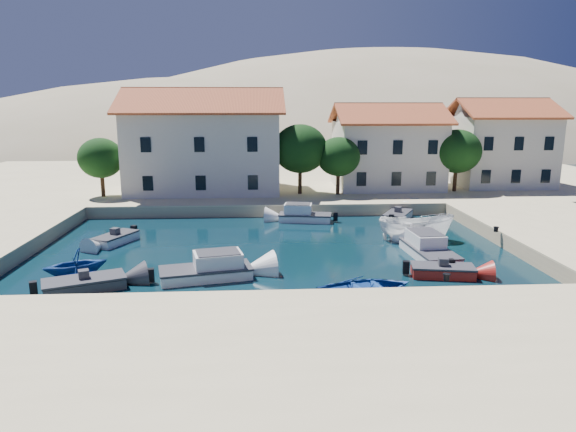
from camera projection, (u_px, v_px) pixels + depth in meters
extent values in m
plane|color=black|center=(279.00, 310.00, 23.37)|extent=(400.00, 400.00, 0.00)
cube|color=#C4B586|center=(286.00, 366.00, 17.41)|extent=(52.00, 12.00, 1.00)
cube|color=#C4B586|center=(283.00, 180.00, 60.45)|extent=(80.00, 36.00, 1.00)
ellipsoid|color=gray|center=(224.00, 219.00, 134.37)|extent=(198.00, 126.00, 72.00)
ellipsoid|color=gray|center=(376.00, 218.00, 157.47)|extent=(220.00, 176.00, 99.00)
cube|color=beige|center=(205.00, 152.00, 49.34)|extent=(14.00, 9.00, 7.50)
pyramid|color=brown|center=(203.00, 100.00, 48.31)|extent=(14.70, 9.45, 2.20)
cube|color=beige|center=(387.00, 155.00, 51.43)|extent=(10.00, 8.00, 6.50)
pyramid|color=brown|center=(388.00, 113.00, 50.55)|extent=(10.50, 8.40, 1.80)
cube|color=beige|center=(499.00, 151.00, 53.03)|extent=(9.00, 8.00, 7.00)
pyramid|color=brown|center=(503.00, 108.00, 52.10)|extent=(9.45, 8.40, 1.80)
cylinder|color=#382314|center=(103.00, 183.00, 46.44)|extent=(0.36, 0.36, 2.50)
ellipsoid|color=black|center=(101.00, 158.00, 45.96)|extent=(4.00, 4.00, 3.60)
cylinder|color=#382314|center=(300.00, 178.00, 47.88)|extent=(0.36, 0.36, 3.00)
ellipsoid|color=black|center=(300.00, 149.00, 47.31)|extent=(5.00, 5.00, 4.50)
cylinder|color=#382314|center=(338.00, 181.00, 47.65)|extent=(0.36, 0.36, 2.50)
ellipsoid|color=black|center=(338.00, 157.00, 47.17)|extent=(4.00, 4.00, 3.60)
cylinder|color=#382314|center=(455.00, 177.00, 49.24)|extent=(0.36, 0.36, 2.75)
ellipsoid|color=black|center=(457.00, 151.00, 48.72)|extent=(4.60, 4.60, 4.14)
cylinder|color=black|center=(446.00, 277.00, 24.36)|extent=(0.36, 0.36, 0.30)
cylinder|color=black|center=(496.00, 229.00, 33.71)|extent=(0.36, 0.36, 0.30)
cube|color=#38383D|center=(85.00, 285.00, 25.92)|extent=(4.21, 3.07, 0.90)
cube|color=#38383D|center=(84.00, 279.00, 25.85)|extent=(4.31, 3.14, 0.10)
cube|color=#38383D|center=(84.00, 275.00, 25.80)|extent=(0.65, 0.65, 0.50)
cube|color=white|center=(206.00, 274.00, 27.63)|extent=(5.10, 3.03, 0.90)
cube|color=#38383D|center=(206.00, 268.00, 27.56)|extent=(5.22, 3.10, 0.10)
cube|color=white|center=(205.00, 261.00, 27.49)|extent=(2.84, 2.24, 0.90)
imported|color=navy|center=(366.00, 296.00, 25.19)|extent=(5.44, 4.47, 0.98)
cube|color=maroon|center=(443.00, 272.00, 27.94)|extent=(3.48, 2.02, 0.90)
cube|color=#38383D|center=(443.00, 266.00, 27.87)|extent=(3.56, 2.06, 0.10)
cube|color=#38383D|center=(443.00, 262.00, 27.83)|extent=(0.58, 0.58, 0.50)
cube|color=white|center=(429.00, 253.00, 31.46)|extent=(2.38, 5.17, 0.90)
cube|color=#38383D|center=(429.00, 248.00, 31.39)|extent=(2.43, 5.29, 0.10)
cube|color=white|center=(430.00, 242.00, 31.31)|extent=(1.92, 2.78, 0.90)
imported|color=white|center=(415.00, 240.00, 35.50)|extent=(5.27, 2.28, 1.99)
cube|color=white|center=(398.00, 216.00, 41.88)|extent=(3.11, 3.82, 0.90)
cube|color=#38383D|center=(398.00, 212.00, 41.81)|extent=(3.18, 3.91, 0.10)
cube|color=#38383D|center=(398.00, 210.00, 41.76)|extent=(0.68, 0.68, 0.50)
imported|color=navy|center=(76.00, 276.00, 28.01)|extent=(4.15, 3.95, 1.71)
cube|color=white|center=(116.00, 240.00, 34.67)|extent=(2.69, 3.56, 0.90)
cube|color=#38383D|center=(115.00, 235.00, 34.60)|extent=(2.75, 3.65, 0.10)
cube|color=#38383D|center=(115.00, 232.00, 34.56)|extent=(0.66, 0.66, 0.50)
cube|color=white|center=(305.00, 218.00, 41.19)|extent=(4.30, 2.38, 0.90)
cube|color=#38383D|center=(305.00, 214.00, 41.12)|extent=(4.40, 2.43, 0.10)
cube|color=white|center=(305.00, 210.00, 41.04)|extent=(2.37, 1.81, 0.90)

